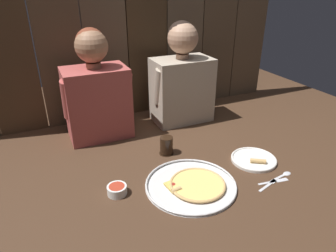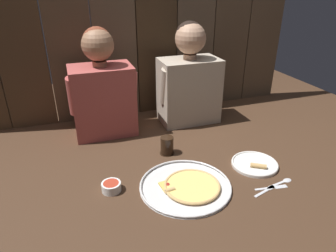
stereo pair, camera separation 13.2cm
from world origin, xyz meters
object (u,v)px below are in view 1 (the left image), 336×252
at_px(dinner_plate, 254,159).
at_px(drinking_glass, 167,145).
at_px(diner_right, 182,78).
at_px(dipping_bowl, 117,190).
at_px(diner_left, 96,91).
at_px(pizza_tray, 193,184).

relative_size(dinner_plate, drinking_glass, 2.38).
height_order(drinking_glass, diner_right, diner_right).
distance_m(dinner_plate, dipping_bowl, 0.72).
bearing_deg(diner_left, dipping_bowl, -96.32).
height_order(diner_left, diner_right, diner_right).
distance_m(diner_left, diner_right, 0.55).
bearing_deg(diner_right, diner_left, -179.97).
distance_m(dipping_bowl, diner_left, 0.64).
xyz_separation_m(drinking_glass, diner_left, (-0.27, 0.36, 0.23)).
bearing_deg(pizza_tray, dipping_bowl, 164.63).
distance_m(dipping_bowl, diner_right, 0.89).
distance_m(pizza_tray, dipping_bowl, 0.34).
bearing_deg(dipping_bowl, diner_right, 43.92).
height_order(pizza_tray, diner_right, diner_right).
bearing_deg(pizza_tray, diner_left, 111.25).
bearing_deg(diner_right, drinking_glass, -126.63).
relative_size(dipping_bowl, diner_right, 0.14).
bearing_deg(diner_left, pizza_tray, -68.75).
relative_size(pizza_tray, drinking_glass, 4.26).
relative_size(pizza_tray, diner_left, 0.67).
bearing_deg(dipping_bowl, diner_left, 83.68).
bearing_deg(pizza_tray, diner_right, 67.45).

